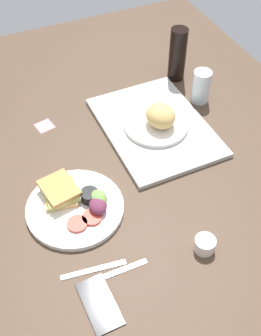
{
  "coord_description": "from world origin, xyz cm",
  "views": [
    {
      "loc": [
        78.78,
        -31.12,
        96.65
      ],
      "look_at": [
        2.0,
        3.0,
        4.0
      ],
      "focal_mm": 44.92,
      "sensor_mm": 36.0,
      "label": 1
    }
  ],
  "objects_px": {
    "cell_phone": "(99,303)",
    "sticky_note": "(45,126)",
    "serving_tray": "(155,127)",
    "fork": "(93,270)",
    "drinking_glass": "(201,86)",
    "soda_bottle": "(178,54)",
    "bread_plate_near": "(158,120)",
    "espresso_cup": "(205,244)",
    "knife": "(112,274)",
    "plate_with_salad": "(75,204)"
  },
  "relations": [
    {
      "from": "plate_with_salad",
      "to": "espresso_cup",
      "type": "xyz_separation_m",
      "value": [
        0.27,
        0.27,
        0.0
      ]
    },
    {
      "from": "fork",
      "to": "sticky_note",
      "type": "relative_size",
      "value": 3.04
    },
    {
      "from": "espresso_cup",
      "to": "knife",
      "type": "height_order",
      "value": "espresso_cup"
    },
    {
      "from": "soda_bottle",
      "to": "knife",
      "type": "height_order",
      "value": "soda_bottle"
    },
    {
      "from": "espresso_cup",
      "to": "knife",
      "type": "xyz_separation_m",
      "value": [
        -0.03,
        -0.25,
        -0.02
      ]
    },
    {
      "from": "serving_tray",
      "to": "knife",
      "type": "relative_size",
      "value": 2.37
    },
    {
      "from": "serving_tray",
      "to": "knife",
      "type": "distance_m",
      "value": 0.56
    },
    {
      "from": "cell_phone",
      "to": "serving_tray",
      "type": "bearing_deg",
      "value": 139.9
    },
    {
      "from": "espresso_cup",
      "to": "bread_plate_near",
      "type": "bearing_deg",
      "value": 168.5
    },
    {
      "from": "soda_bottle",
      "to": "cell_phone",
      "type": "xyz_separation_m",
      "value": [
        0.74,
        -0.6,
        -0.1
      ]
    },
    {
      "from": "soda_bottle",
      "to": "sticky_note",
      "type": "height_order",
      "value": "soda_bottle"
    },
    {
      "from": "bread_plate_near",
      "to": "sticky_note",
      "type": "relative_size",
      "value": 3.83
    },
    {
      "from": "plate_with_salad",
      "to": "espresso_cup",
      "type": "bearing_deg",
      "value": 44.87
    },
    {
      "from": "espresso_cup",
      "to": "cell_phone",
      "type": "xyz_separation_m",
      "value": [
        0.03,
        -0.31,
        -0.02
      ]
    },
    {
      "from": "soda_bottle",
      "to": "fork",
      "type": "xyz_separation_m",
      "value": [
        0.64,
        -0.58,
        -0.1
      ]
    },
    {
      "from": "fork",
      "to": "drinking_glass",
      "type": "bearing_deg",
      "value": 47.34
    },
    {
      "from": "bread_plate_near",
      "to": "cell_phone",
      "type": "bearing_deg",
      "value": -39.15
    },
    {
      "from": "serving_tray",
      "to": "soda_bottle",
      "type": "distance_m",
      "value": 0.32
    },
    {
      "from": "knife",
      "to": "cell_phone",
      "type": "relative_size",
      "value": 1.32
    },
    {
      "from": "fork",
      "to": "sticky_note",
      "type": "xyz_separation_m",
      "value": [
        -0.58,
        0.04,
        -0.0
      ]
    },
    {
      "from": "cell_phone",
      "to": "soda_bottle",
      "type": "bearing_deg",
      "value": 138.87
    },
    {
      "from": "plate_with_salad",
      "to": "sticky_note",
      "type": "height_order",
      "value": "plate_with_salad"
    },
    {
      "from": "plate_with_salad",
      "to": "drinking_glass",
      "type": "bearing_deg",
      "value": 116.23
    },
    {
      "from": "plate_with_salad",
      "to": "knife",
      "type": "relative_size",
      "value": 1.46
    },
    {
      "from": "soda_bottle",
      "to": "plate_with_salad",
      "type": "bearing_deg",
      "value": -51.76
    },
    {
      "from": "bread_plate_near",
      "to": "espresso_cup",
      "type": "bearing_deg",
      "value": -11.5
    },
    {
      "from": "serving_tray",
      "to": "plate_with_salad",
      "type": "bearing_deg",
      "value": -59.53
    },
    {
      "from": "serving_tray",
      "to": "cell_phone",
      "type": "xyz_separation_m",
      "value": [
        0.51,
        -0.4,
        -0.0
      ]
    },
    {
      "from": "plate_with_salad",
      "to": "drinking_glass",
      "type": "distance_m",
      "value": 0.64
    },
    {
      "from": "fork",
      "to": "cell_phone",
      "type": "xyz_separation_m",
      "value": [
        0.09,
        -0.02,
        0.0
      ]
    },
    {
      "from": "espresso_cup",
      "to": "fork",
      "type": "xyz_separation_m",
      "value": [
        -0.06,
        -0.29,
        -0.02
      ]
    },
    {
      "from": "serving_tray",
      "to": "knife",
      "type": "xyz_separation_m",
      "value": [
        0.44,
        -0.34,
        -0.01
      ]
    },
    {
      "from": "knife",
      "to": "fork",
      "type": "bearing_deg",
      "value": 144.0
    },
    {
      "from": "serving_tray",
      "to": "bread_plate_near",
      "type": "distance_m",
      "value": 0.04
    },
    {
      "from": "plate_with_salad",
      "to": "espresso_cup",
      "type": "relative_size",
      "value": 4.96
    },
    {
      "from": "serving_tray",
      "to": "fork",
      "type": "bearing_deg",
      "value": -42.34
    },
    {
      "from": "cell_phone",
      "to": "sticky_note",
      "type": "xyz_separation_m",
      "value": [
        -0.67,
        0.06,
        -0.0
      ]
    },
    {
      "from": "espresso_cup",
      "to": "fork",
      "type": "distance_m",
      "value": 0.3
    },
    {
      "from": "drinking_glass",
      "to": "knife",
      "type": "bearing_deg",
      "value": -46.95
    },
    {
      "from": "serving_tray",
      "to": "fork",
      "type": "height_order",
      "value": "serving_tray"
    },
    {
      "from": "soda_bottle",
      "to": "knife",
      "type": "bearing_deg",
      "value": -38.67
    },
    {
      "from": "soda_bottle",
      "to": "knife",
      "type": "xyz_separation_m",
      "value": [
        0.67,
        -0.54,
        -0.1
      ]
    },
    {
      "from": "drinking_glass",
      "to": "knife",
      "type": "distance_m",
      "value": 0.76
    },
    {
      "from": "bread_plate_near",
      "to": "knife",
      "type": "relative_size",
      "value": 1.13
    },
    {
      "from": "drinking_glass",
      "to": "soda_bottle",
      "type": "distance_m",
      "value": 0.16
    },
    {
      "from": "cell_phone",
      "to": "sticky_note",
      "type": "relative_size",
      "value": 2.57
    },
    {
      "from": "knife",
      "to": "sticky_note",
      "type": "relative_size",
      "value": 3.39
    },
    {
      "from": "bread_plate_near",
      "to": "drinking_glass",
      "type": "xyz_separation_m",
      "value": [
        -0.08,
        0.21,
        0.01
      ]
    },
    {
      "from": "drinking_glass",
      "to": "espresso_cup",
      "type": "distance_m",
      "value": 0.63
    },
    {
      "from": "serving_tray",
      "to": "drinking_glass",
      "type": "height_order",
      "value": "drinking_glass"
    }
  ]
}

